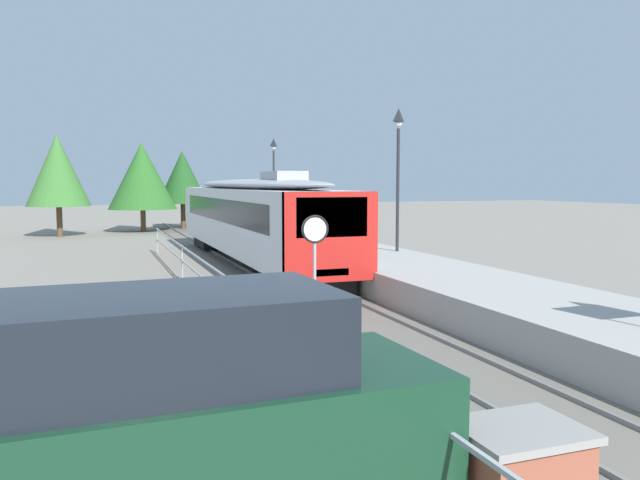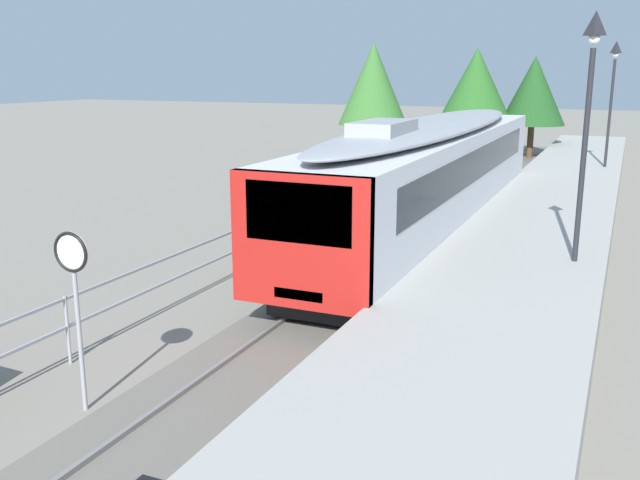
{
  "view_description": "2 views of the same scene",
  "coord_description": "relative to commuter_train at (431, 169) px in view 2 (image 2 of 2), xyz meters",
  "views": [
    {
      "loc": [
        -6.32,
        -1.89,
        3.49
      ],
      "look_at": [
        0.0,
        15.48,
        1.8
      ],
      "focal_mm": 35.29,
      "sensor_mm": 36.0,
      "label": 1
    },
    {
      "loc": [
        5.38,
        3.25,
        5.06
      ],
      "look_at": [
        0.0,
        15.48,
        1.8
      ],
      "focal_mm": 39.26,
      "sensor_mm": 36.0,
      "label": 2
    }
  ],
  "objects": [
    {
      "name": "tree_distant_left",
      "position": [
        0.11,
        21.92,
        1.74
      ],
      "size": [
        3.71,
        3.71,
        5.84
      ],
      "color": "brown",
      "rests_on": "ground"
    },
    {
      "name": "tree_behind_carpark",
      "position": [
        -8.29,
        18.07,
        2.12
      ],
      "size": [
        3.97,
        3.97,
        6.58
      ],
      "color": "brown",
      "rests_on": "ground"
    },
    {
      "name": "speed_limit_sign",
      "position": [
        -1.84,
        -13.06,
        -0.02
      ],
      "size": [
        0.61,
        0.1,
        2.81
      ],
      "color": "#9EA0A5",
      "rests_on": "ground"
    },
    {
      "name": "ground_plane",
      "position": [
        -3.0,
        -1.8,
        -2.14
      ],
      "size": [
        160.0,
        160.0,
        0.0
      ],
      "primitive_type": "plane",
      "color": "gray"
    },
    {
      "name": "platform_lamp_far_end",
      "position": [
        4.52,
        12.6,
        2.48
      ],
      "size": [
        0.34,
        0.34,
        5.35
      ],
      "color": "#232328",
      "rests_on": "station_platform"
    },
    {
      "name": "station_platform",
      "position": [
        3.25,
        -1.8,
        -1.69
      ],
      "size": [
        3.9,
        60.0,
        0.9
      ],
      "primitive_type": "cube",
      "color": "#A8A59E",
      "rests_on": "ground"
    },
    {
      "name": "commuter_train",
      "position": [
        0.0,
        0.0,
        0.0
      ],
      "size": [
        2.82,
        18.88,
        3.74
      ],
      "color": "silver",
      "rests_on": "track_rails"
    },
    {
      "name": "carpark_fence",
      "position": [
        -3.3,
        -11.8,
        -1.24
      ],
      "size": [
        0.06,
        36.06,
        1.25
      ],
      "color": "#9EA0A5",
      "rests_on": "ground"
    },
    {
      "name": "track_rails",
      "position": [
        0.0,
        -1.8,
        -2.11
      ],
      "size": [
        3.2,
        60.0,
        0.14
      ],
      "color": "#6B665B",
      "rests_on": "ground"
    },
    {
      "name": "platform_lamp_mid_platform",
      "position": [
        4.52,
        -4.45,
        2.48
      ],
      "size": [
        0.34,
        0.34,
        5.35
      ],
      "color": "#232328",
      "rests_on": "station_platform"
    },
    {
      "name": "tree_behind_station_far",
      "position": [
        -2.9,
        20.39,
        1.8
      ],
      "size": [
        4.75,
        4.75,
        6.29
      ],
      "color": "brown",
      "rests_on": "ground"
    }
  ]
}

